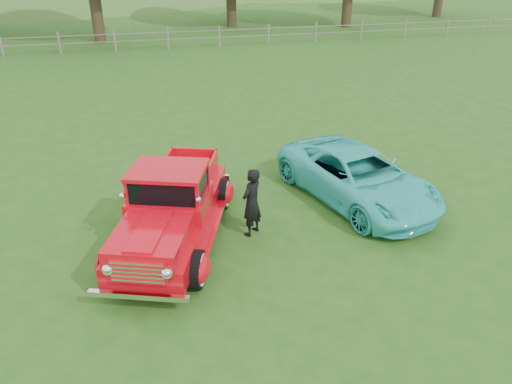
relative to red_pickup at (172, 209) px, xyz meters
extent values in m
plane|color=#204D14|center=(1.27, -1.29, -0.80)|extent=(140.00, 140.00, 0.00)
ellipsoid|color=#365C22|center=(21.27, 60.71, -4.65)|extent=(72.00, 52.00, 14.00)
cube|color=#6C635B|center=(1.27, 20.71, -0.25)|extent=(48.00, 0.04, 0.04)
cube|color=#6C635B|center=(1.27, 20.71, 0.15)|extent=(48.00, 0.04, 0.04)
cylinder|color=#312518|center=(-2.73, 23.71, 1.62)|extent=(0.70, 0.70, 4.84)
cylinder|color=black|center=(-1.27, -1.17, -0.42)|extent=(0.47, 0.80, 0.76)
cylinder|color=black|center=(0.30, -1.70, -0.42)|extent=(0.47, 0.80, 0.76)
cylinder|color=black|center=(-0.28, 1.77, -0.42)|extent=(0.47, 0.80, 0.76)
cylinder|color=black|center=(1.29, 1.24, -0.42)|extent=(0.47, 0.80, 0.76)
cube|color=#BE0612|center=(0.01, 0.04, -0.22)|extent=(2.95, 4.86, 0.44)
ellipsoid|color=#BE0612|center=(-1.34, -1.15, -0.38)|extent=(0.63, 0.84, 0.54)
ellipsoid|color=#BE0612|center=(0.37, -1.72, -0.38)|extent=(0.63, 0.84, 0.54)
ellipsoid|color=#BE0612|center=(-0.35, 1.79, -0.38)|extent=(0.63, 0.84, 0.54)
ellipsoid|color=#BE0612|center=(1.36, 1.22, -0.38)|extent=(0.63, 0.84, 0.54)
cube|color=#BE0612|center=(-0.48, -1.43, 0.17)|extent=(1.77, 1.94, 0.42)
cube|color=#BE0612|center=(-0.02, -0.06, 0.19)|extent=(1.94, 1.79, 0.44)
cube|color=black|center=(-0.02, -0.06, 0.66)|extent=(1.73, 1.52, 0.50)
cube|color=#BE0612|center=(-0.02, -0.06, 0.94)|extent=(1.83, 1.64, 0.08)
cube|color=#BE0612|center=(0.44, 1.31, 0.15)|extent=(1.74, 2.22, 0.45)
cube|color=white|center=(-0.74, -2.20, 0.05)|extent=(1.04, 0.43, 0.50)
cube|color=white|center=(-0.77, -2.30, -0.38)|extent=(1.74, 0.67, 0.10)
cube|color=white|center=(0.78, 2.33, -0.38)|extent=(1.65, 0.64, 0.10)
imported|color=#31C4BB|center=(4.64, 0.92, -0.15)|extent=(3.42, 5.06, 1.29)
imported|color=black|center=(1.73, -0.08, 0.00)|extent=(0.68, 0.67, 1.59)
camera|label=1|loc=(-0.28, -9.43, 5.22)|focal=35.00mm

